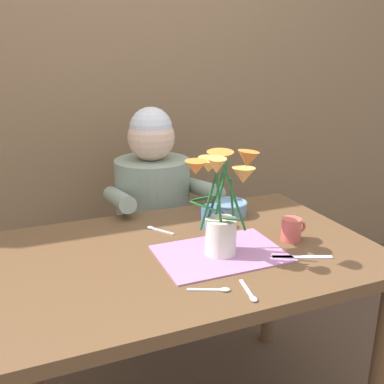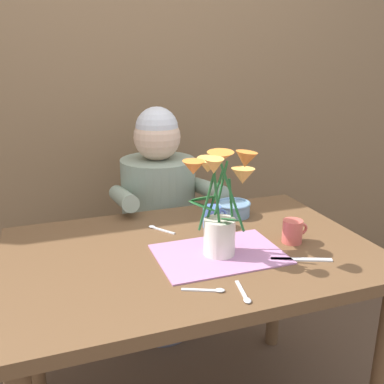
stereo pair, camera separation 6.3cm
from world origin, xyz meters
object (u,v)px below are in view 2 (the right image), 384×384
flower_vase (221,201)px  dinner_knife (301,259)px  ceramic_bowl (233,208)px  ceramic_mug (212,217)px  tea_cup (293,231)px  seated_person (160,228)px

flower_vase → dinner_knife: 0.31m
ceramic_bowl → ceramic_mug: (-0.12, -0.08, 0.01)m
tea_cup → flower_vase: bearing=179.9°
seated_person → flower_vase: size_ratio=3.23×
ceramic_bowl → ceramic_mug: ceramic_mug is taller
seated_person → flower_vase: (0.01, -0.68, 0.36)m
dinner_knife → seated_person: bearing=128.2°
dinner_knife → ceramic_mug: 0.38m
ceramic_mug → tea_cup: bearing=-46.8°
ceramic_mug → flower_vase: bearing=-106.3°
ceramic_bowl → tea_cup: bearing=-74.9°
seated_person → flower_vase: seated_person is taller
seated_person → ceramic_bowl: bearing=-64.3°
flower_vase → ceramic_bowl: (0.19, 0.30, -0.15)m
seated_person → tea_cup: size_ratio=12.20×
flower_vase → ceramic_mug: 0.27m
seated_person → dinner_knife: bearing=-76.0°
dinner_knife → tea_cup: size_ratio=2.04×
ceramic_bowl → seated_person: bearing=118.1°
flower_vase → tea_cup: 0.30m
flower_vase → ceramic_mug: (0.06, 0.22, -0.14)m
dinner_knife → ceramic_mug: ceramic_mug is taller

